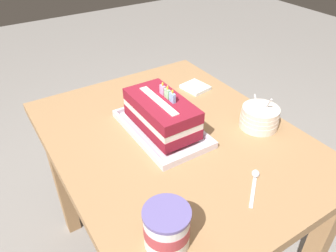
% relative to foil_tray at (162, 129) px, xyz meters
% --- Properties ---
extents(dining_table, '(0.99, 0.78, 0.74)m').
position_rel_foil_tray_xyz_m(dining_table, '(0.04, 0.02, -0.12)').
color(dining_table, '#9E754C').
rests_on(dining_table, ground_plane).
extents(foil_tray, '(0.36, 0.21, 0.02)m').
position_rel_foil_tray_xyz_m(foil_tray, '(0.00, 0.00, 0.00)').
color(foil_tray, silver).
rests_on(foil_tray, dining_table).
extents(birthday_cake, '(0.28, 0.15, 0.15)m').
position_rel_foil_tray_xyz_m(birthday_cake, '(-0.00, 0.00, 0.07)').
color(birthday_cake, maroon).
rests_on(birthday_cake, foil_tray).
extents(bowl_stack, '(0.13, 0.13, 0.13)m').
position_rel_foil_tray_xyz_m(bowl_stack, '(0.16, 0.30, 0.03)').
color(bowl_stack, silver).
rests_on(bowl_stack, dining_table).
extents(ice_cream_tub, '(0.11, 0.11, 0.11)m').
position_rel_foil_tray_xyz_m(ice_cream_tub, '(0.39, -0.22, 0.05)').
color(ice_cream_tub, white).
rests_on(ice_cream_tub, dining_table).
extents(serving_spoon_near_tray, '(0.11, 0.12, 0.01)m').
position_rel_foil_tray_xyz_m(serving_spoon_near_tray, '(0.35, 0.10, -0.00)').
color(serving_spoon_near_tray, silver).
rests_on(serving_spoon_near_tray, dining_table).
extents(napkin_pile, '(0.11, 0.11, 0.01)m').
position_rel_foil_tray_xyz_m(napkin_pile, '(-0.18, 0.28, -0.00)').
color(napkin_pile, white).
rests_on(napkin_pile, dining_table).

